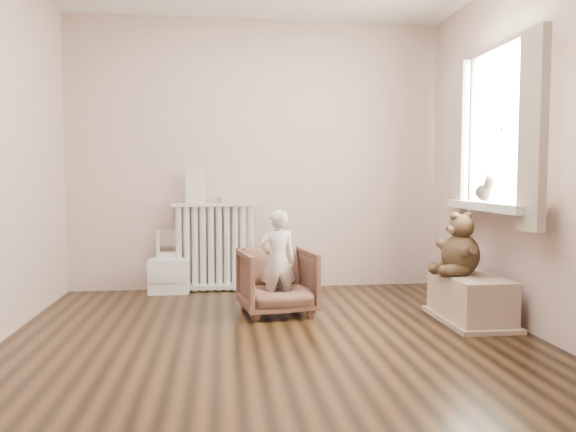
{
  "coord_description": "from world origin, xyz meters",
  "views": [
    {
      "loc": [
        -0.34,
        -3.69,
        1.09
      ],
      "look_at": [
        0.15,
        0.45,
        0.8
      ],
      "focal_mm": 35.0,
      "sensor_mm": 36.0,
      "label": 1
    }
  ],
  "objects": [
    {
      "name": "floor",
      "position": [
        0.0,
        0.0,
        0.0
      ],
      "size": [
        3.6,
        3.6,
        0.01
      ],
      "primitive_type": "cube",
      "color": "black",
      "rests_on": "ground"
    },
    {
      "name": "back_wall",
      "position": [
        0.0,
        1.8,
        1.3
      ],
      "size": [
        3.6,
        0.02,
        2.6
      ],
      "primitive_type": "cube",
      "color": "beige",
      "rests_on": "ground"
    },
    {
      "name": "front_wall",
      "position": [
        0.0,
        -1.8,
        1.3
      ],
      "size": [
        3.6,
        0.02,
        2.6
      ],
      "primitive_type": "cube",
      "color": "beige",
      "rests_on": "ground"
    },
    {
      "name": "right_wall",
      "position": [
        1.8,
        0.0,
        1.3
      ],
      "size": [
        0.02,
        3.6,
        2.6
      ],
      "primitive_type": "cube",
      "color": "beige",
      "rests_on": "ground"
    },
    {
      "name": "window",
      "position": [
        1.76,
        0.3,
        1.45
      ],
      "size": [
        0.03,
        0.9,
        1.1
      ],
      "primitive_type": "cube",
      "color": "white",
      "rests_on": "right_wall"
    },
    {
      "name": "window_sill",
      "position": [
        1.67,
        0.3,
        0.87
      ],
      "size": [
        0.22,
        1.1,
        0.06
      ],
      "primitive_type": "cube",
      "color": "silver",
      "rests_on": "right_wall"
    },
    {
      "name": "curtain_left",
      "position": [
        1.65,
        -0.27,
        1.39
      ],
      "size": [
        0.06,
        0.26,
        1.3
      ],
      "primitive_type": "cube",
      "color": "#B6A993",
      "rests_on": "right_wall"
    },
    {
      "name": "curtain_right",
      "position": [
        1.65,
        0.87,
        1.39
      ],
      "size": [
        0.06,
        0.26,
        1.3
      ],
      "primitive_type": "cube",
      "color": "#B6A993",
      "rests_on": "right_wall"
    },
    {
      "name": "radiator",
      "position": [
        -0.41,
        1.68,
        0.39
      ],
      "size": [
        0.8,
        0.15,
        0.85
      ],
      "primitive_type": "cube",
      "color": "silver",
      "rests_on": "floor"
    },
    {
      "name": "paper_doll",
      "position": [
        -0.58,
        1.68,
        1.0
      ],
      "size": [
        0.19,
        0.02,
        0.31
      ],
      "primitive_type": "cube",
      "color": "beige",
      "rests_on": "radiator"
    },
    {
      "name": "tin_a",
      "position": [
        -0.34,
        1.68,
        0.87
      ],
      "size": [
        0.09,
        0.09,
        0.05
      ],
      "primitive_type": "cylinder",
      "color": "#A59E8C",
      "rests_on": "radiator"
    },
    {
      "name": "toy_vanity",
      "position": [
        -0.84,
        1.65,
        0.28
      ],
      "size": [
        0.38,
        0.27,
        0.59
      ],
      "primitive_type": "cube",
      "color": "silver",
      "rests_on": "floor"
    },
    {
      "name": "armchair",
      "position": [
        0.09,
        0.71,
        0.26
      ],
      "size": [
        0.64,
        0.65,
        0.52
      ],
      "primitive_type": "imported",
      "rotation": [
        0.0,
        0.0,
        0.16
      ],
      "color": "brown",
      "rests_on": "floor"
    },
    {
      "name": "child",
      "position": [
        0.09,
        0.66,
        0.43
      ],
      "size": [
        0.32,
        0.24,
        0.81
      ],
      "primitive_type": "imported",
      "rotation": [
        0.0,
        0.0,
        3.3
      ],
      "color": "white",
      "rests_on": "armchair"
    },
    {
      "name": "toy_bench",
      "position": [
        1.52,
        0.3,
        0.2
      ],
      "size": [
        0.4,
        0.75,
        0.35
      ],
      "primitive_type": "cube",
      "color": "#BBA78E",
      "rests_on": "floor"
    },
    {
      "name": "teddy_bear",
      "position": [
        1.46,
        0.36,
        0.67
      ],
      "size": [
        0.43,
        0.36,
        0.47
      ],
      "primitive_type": null,
      "rotation": [
        0.0,
        0.0,
        0.2
      ],
      "color": "#312315",
      "rests_on": "toy_bench"
    },
    {
      "name": "plush_cat",
      "position": [
        1.66,
        0.37,
        1.0
      ],
      "size": [
        0.21,
        0.27,
        0.2
      ],
      "primitive_type": null,
      "rotation": [
        0.0,
        0.0,
        -0.28
      ],
      "color": "#655B53",
      "rests_on": "window_sill"
    }
  ]
}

